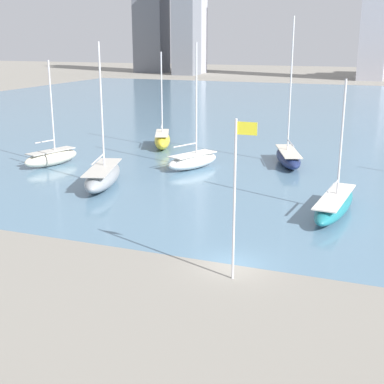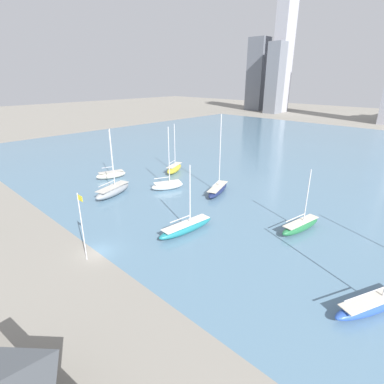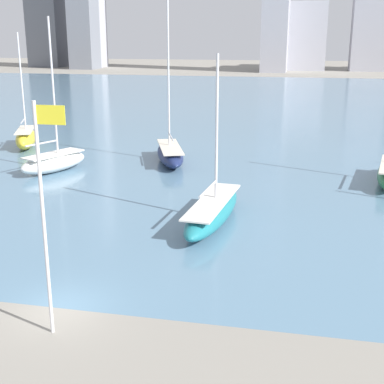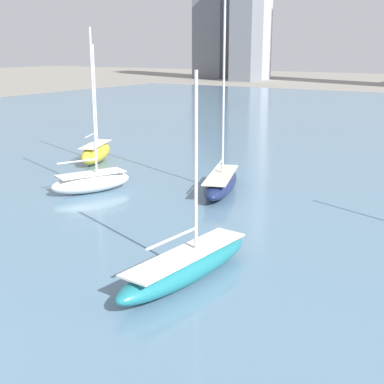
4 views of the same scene
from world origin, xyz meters
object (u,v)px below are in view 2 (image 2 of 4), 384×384
Objects in this scene: flag_pole at (82,225)px; sailboat_yellow at (174,168)px; sailboat_teal at (186,227)px; sailboat_blue at (376,302)px; sailboat_navy at (218,189)px; sailboat_green at (301,226)px; sailboat_gray at (113,191)px; sailboat_white at (167,185)px; sailboat_cream at (111,175)px.

flag_pole is 0.79× the size of sailboat_yellow.
flag_pole is 0.89× the size of sailboat_teal.
sailboat_navy is at bearing -179.78° from sailboat_blue.
sailboat_green is (16.52, 26.69, -4.24)m from flag_pole.
sailboat_yellow is at bearing 80.20° from sailboat_gray.
sailboat_teal is (16.01, -10.50, -0.10)m from sailboat_white.
sailboat_cream is at bearing 142.64° from flag_pole.
sailboat_green is (43.49, 6.10, -0.05)m from sailboat_cream.
sailboat_blue is 35.29m from sailboat_navy.
sailboat_white is at bearing -72.51° from sailboat_yellow.
sailboat_cream is 0.95× the size of sailboat_yellow.
sailboat_cream is at bearing 133.04° from sailboat_gray.
sailboat_yellow is 36.81m from sailboat_green.
sailboat_cream is 0.79× the size of sailboat_blue.
sailboat_white is 15.61m from sailboat_cream.
sailboat_green is at bearing 50.04° from sailboat_teal.
sailboat_blue is at bearing 8.93° from sailboat_teal.
sailboat_navy is (9.18, 5.48, -0.01)m from sailboat_white.
sailboat_gray is 1.35× the size of sailboat_green.
sailboat_gray reaches higher than sailboat_teal.
sailboat_blue is 52.28m from sailboat_yellow.
sailboat_navy is at bearing 179.11° from sailboat_green.
sailboat_teal reaches higher than sailboat_green.
sailboat_cream is 1.07× the size of sailboat_teal.
sailboat_yellow is at bearing 77.96° from sailboat_cream.
sailboat_gray reaches higher than flag_pole.
sailboat_blue is at bearing 28.42° from flag_pole.
sailboat_yellow is (-2.31, 18.97, 0.05)m from sailboat_gray.
sailboat_green is 0.93× the size of sailboat_teal.
sailboat_blue is 16.86m from sailboat_green.
sailboat_yellow is 1.13× the size of sailboat_teal.
sailboat_navy is at bearing 118.18° from sailboat_teal.
sailboat_yellow is at bearing 147.96° from sailboat_navy.
sailboat_gray is at bearing -105.43° from sailboat_yellow.
flag_pole is at bearing -39.87° from sailboat_white.
sailboat_blue reaches higher than flag_pole.
sailboat_white is at bearing 32.51° from sailboat_cream.
sailboat_navy is at bearing 55.22° from sailboat_white.
sailboat_navy reaches higher than sailboat_blue.
sailboat_white is 1.16× the size of sailboat_cream.
sailboat_navy is at bearing 38.74° from sailboat_cream.
sailboat_white is 10.70m from sailboat_navy.
sailboat_blue reaches higher than sailboat_cream.
sailboat_blue is 1.46× the size of sailboat_green.
flag_pole is at bearing -82.39° from sailboat_yellow.
sailboat_cream reaches higher than sailboat_green.
sailboat_green is (19.27, -3.55, -0.03)m from sailboat_navy.
sailboat_teal is (23.65, -19.65, -0.25)m from sailboat_yellow.
flag_pole is at bearing -127.53° from sailboat_blue.
sailboat_gray reaches higher than sailboat_yellow.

